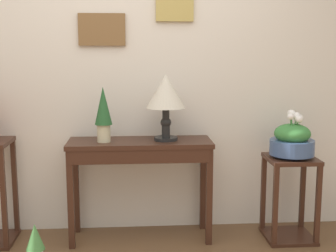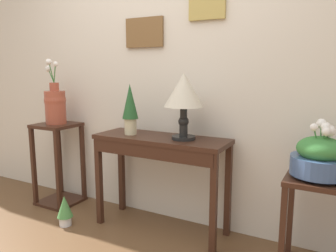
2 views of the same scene
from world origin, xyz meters
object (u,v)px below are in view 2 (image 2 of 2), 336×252
(console_table, at_px, (160,153))
(pedestal_stand_right, at_px, (314,228))
(flower_vase_tall_left, at_px, (55,103))
(planter_bowl_wide_right, at_px, (320,157))
(potted_plant_on_console, at_px, (130,107))
(table_lamp, at_px, (184,93))
(pedestal_stand_left, at_px, (59,164))
(potted_plant_floor, at_px, (65,209))

(console_table, distance_m, pedestal_stand_right, 1.19)
(flower_vase_tall_left, xyz_separation_m, planter_bowl_wide_right, (2.29, -0.09, -0.21))
(potted_plant_on_console, height_order, pedestal_stand_right, potted_plant_on_console)
(console_table, distance_m, flower_vase_tall_left, 1.19)
(table_lamp, xyz_separation_m, planter_bowl_wide_right, (0.95, -0.09, -0.34))
(console_table, height_order, pedestal_stand_left, pedestal_stand_left)
(potted_plant_on_console, height_order, potted_plant_floor, potted_plant_on_console)
(flower_vase_tall_left, bearing_deg, pedestal_stand_right, -2.21)
(pedestal_stand_left, bearing_deg, table_lamp, -0.06)
(pedestal_stand_left, relative_size, pedestal_stand_right, 1.22)
(potted_plant_on_console, xyz_separation_m, pedestal_stand_left, (-0.88, 0.03, -0.61))
(flower_vase_tall_left, bearing_deg, potted_plant_on_console, -2.04)
(table_lamp, height_order, pedestal_stand_left, table_lamp)
(pedestal_stand_left, bearing_deg, console_table, -1.18)
(console_table, distance_m, pedestal_stand_left, 1.17)
(potted_plant_on_console, xyz_separation_m, planter_bowl_wide_right, (1.41, -0.06, -0.22))
(flower_vase_tall_left, bearing_deg, console_table, -1.15)
(pedestal_stand_right, bearing_deg, flower_vase_tall_left, 177.79)
(potted_plant_floor, bearing_deg, pedestal_stand_left, 140.44)
(planter_bowl_wide_right, bearing_deg, potted_plant_on_console, 177.66)
(pedestal_stand_left, bearing_deg, planter_bowl_wide_right, -2.24)
(potted_plant_on_console, distance_m, planter_bowl_wide_right, 1.43)
(console_table, xyz_separation_m, table_lamp, (0.20, 0.02, 0.47))
(pedestal_stand_left, distance_m, flower_vase_tall_left, 0.59)
(pedestal_stand_right, relative_size, potted_plant_floor, 2.46)
(pedestal_stand_left, relative_size, potted_plant_floor, 2.99)
(table_lamp, relative_size, pedestal_stand_right, 0.77)
(table_lamp, bearing_deg, potted_plant_floor, -160.21)
(potted_plant_on_console, bearing_deg, flower_vase_tall_left, 177.96)
(flower_vase_tall_left, relative_size, pedestal_stand_right, 0.93)
(pedestal_stand_right, relative_size, planter_bowl_wide_right, 1.81)
(console_table, distance_m, table_lamp, 0.51)
(table_lamp, height_order, planter_bowl_wide_right, table_lamp)
(console_table, height_order, pedestal_stand_right, console_table)
(table_lamp, bearing_deg, planter_bowl_wide_right, -5.31)
(pedestal_stand_right, bearing_deg, potted_plant_floor, -172.49)
(potted_plant_on_console, bearing_deg, planter_bowl_wide_right, -2.34)
(table_lamp, xyz_separation_m, pedestal_stand_right, (0.95, -0.09, -0.80))
(planter_bowl_wide_right, height_order, potted_plant_floor, planter_bowl_wide_right)
(pedestal_stand_left, relative_size, planter_bowl_wide_right, 2.21)
(console_table, height_order, flower_vase_tall_left, flower_vase_tall_left)
(console_table, xyz_separation_m, flower_vase_tall_left, (-1.14, 0.02, 0.34))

